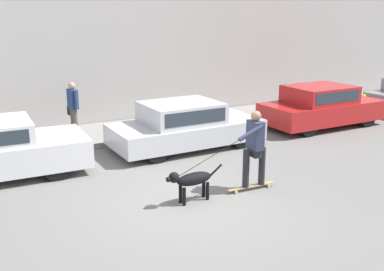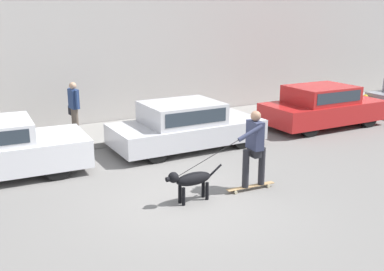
# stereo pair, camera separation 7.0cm
# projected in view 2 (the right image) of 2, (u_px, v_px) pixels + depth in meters

# --- Properties ---
(ground_plane) EXTENTS (36.00, 36.00, 0.00)m
(ground_plane) POSITION_uv_depth(u_px,v_px,m) (191.00, 200.00, 9.04)
(ground_plane) COLOR slate
(back_wall) EXTENTS (32.00, 0.30, 5.34)m
(back_wall) POSITION_uv_depth(u_px,v_px,m) (89.00, 44.00, 14.14)
(back_wall) COLOR #B2ADA8
(back_wall) RESTS_ON ground_plane
(sidewalk_curb) EXTENTS (30.00, 2.37, 0.15)m
(sidewalk_curb) POSITION_uv_depth(u_px,v_px,m) (106.00, 134.00, 13.68)
(sidewalk_curb) COLOR gray
(sidewalk_curb) RESTS_ON ground_plane
(parked_car_1) EXTENTS (4.20, 1.89, 1.29)m
(parked_car_1) POSITION_uv_depth(u_px,v_px,m) (186.00, 126.00, 12.37)
(parked_car_1) COLOR black
(parked_car_1) RESTS_ON ground_plane
(parked_car_2) EXTENTS (4.08, 1.77, 1.36)m
(parked_car_2) POSITION_uv_depth(u_px,v_px,m) (323.00, 107.00, 14.66)
(parked_car_2) COLOR black
(parked_car_2) RESTS_ON ground_plane
(dog) EXTENTS (1.28, 0.30, 0.70)m
(dog) POSITION_uv_depth(u_px,v_px,m) (191.00, 180.00, 8.83)
(dog) COLOR black
(dog) RESTS_ON ground_plane
(skateboarder) EXTENTS (2.38, 0.58, 1.71)m
(skateboarder) POSITION_uv_depth(u_px,v_px,m) (254.00, 146.00, 9.32)
(skateboarder) COLOR beige
(skateboarder) RESTS_ON ground_plane
(pedestrian_with_bag) EXTENTS (0.25, 0.66, 1.55)m
(pedestrian_with_bag) POSITION_uv_depth(u_px,v_px,m) (74.00, 106.00, 13.12)
(pedestrian_with_bag) COLOR brown
(pedestrian_with_bag) RESTS_ON sidewalk_curb
(fire_hydrant) EXTENTS (0.18, 0.18, 0.70)m
(fire_hydrant) POSITION_uv_depth(u_px,v_px,m) (365.00, 103.00, 16.71)
(fire_hydrant) COLOR gold
(fire_hydrant) RESTS_ON ground_plane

